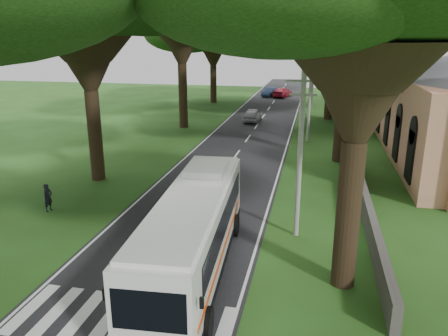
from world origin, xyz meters
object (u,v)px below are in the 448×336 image
object	(u,v)px
pedestrian	(48,198)
distant_car_b	(270,92)
pole_mid	(310,96)
coach_bus	(194,231)
pole_near	(300,152)
distant_car_a	(253,115)
distant_car_c	(282,92)
pole_far	(313,76)

from	to	relation	value
pedestrian	distant_car_b	bearing A→B (deg)	2.65
pole_mid	coach_bus	size ratio (longest dim) A/B	0.68
pole_near	pedestrian	distance (m)	13.93
distant_car_a	distant_car_b	xyz separation A→B (m)	(-0.36, 21.53, -0.04)
pole_near	pole_mid	distance (m)	20.00
pole_mid	distant_car_c	size ratio (longest dim) A/B	1.62
distant_car_a	pedestrian	size ratio (longest dim) A/B	2.80
coach_bus	distant_car_b	distance (m)	54.50
coach_bus	distant_car_c	xyz separation A→B (m)	(-0.82, 54.13, -1.10)
distant_car_b	distant_car_a	bearing A→B (deg)	-74.68
distant_car_c	pedestrian	size ratio (longest dim) A/B	3.15
coach_bus	distant_car_b	bearing A→B (deg)	89.24
pole_far	distant_car_b	xyz separation A→B (m)	(-6.66, 10.08, -3.44)
distant_car_a	distant_car_b	world-z (taller)	distant_car_a
coach_bus	pedestrian	size ratio (longest dim) A/B	7.50
pole_near	pedestrian	xyz separation A→B (m)	(-13.51, 0.27, -3.40)
pole_near	distant_car_b	bearing A→B (deg)	97.58
pole_mid	pedestrian	size ratio (longest dim) A/B	5.10
distant_car_a	pedestrian	world-z (taller)	pedestrian
coach_bus	distant_car_b	xyz separation A→B (m)	(-2.79, 54.42, -1.11)
pedestrian	pole_far	bearing A→B (deg)	-8.30
pole_mid	pole_far	size ratio (longest dim) A/B	1.00
distant_car_b	distant_car_c	xyz separation A→B (m)	(1.96, -0.29, 0.01)
pedestrian	pole_near	bearing A→B (deg)	-80.66
pole_mid	pole_far	bearing A→B (deg)	90.00
pole_mid	pole_far	xyz separation A→B (m)	(0.00, 20.00, 0.00)
distant_car_a	distant_car_b	distance (m)	21.54
pole_near	pole_mid	world-z (taller)	same
distant_car_c	pedestrian	bearing A→B (deg)	94.34
coach_bus	pole_mid	bearing A→B (deg)	77.26
distant_car_b	pole_far	bearing A→B (deg)	-42.16
pole_far	pole_near	bearing A→B (deg)	-90.00
pole_near	coach_bus	bearing A→B (deg)	-131.77
pole_mid	pole_far	distance (m)	20.00
pole_near	pedestrian	size ratio (longest dim) A/B	5.10
pole_far	distant_car_b	world-z (taller)	pole_far
distant_car_a	distant_car_c	world-z (taller)	distant_car_a
distant_car_a	pedestrian	bearing A→B (deg)	76.00
pole_near	distant_car_a	world-z (taller)	pole_near
pole_near	coach_bus	xyz separation A→B (m)	(-3.88, -4.34, -2.33)
distant_car_b	pedestrian	bearing A→B (deg)	-83.47
pole_far	distant_car_a	size ratio (longest dim) A/B	1.82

